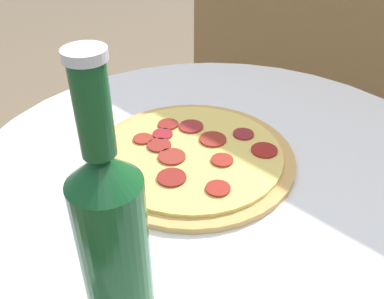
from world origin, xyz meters
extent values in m
cylinder|color=white|center=(0.00, 0.00, 0.76)|extent=(0.81, 0.81, 0.02)
cylinder|color=tan|center=(-0.05, -0.01, 0.78)|extent=(0.32, 0.32, 0.01)
cylinder|color=#EACC60|center=(-0.05, -0.01, 0.79)|extent=(0.28, 0.28, 0.01)
cylinder|color=maroon|center=(-0.10, 0.04, 0.79)|extent=(0.04, 0.04, 0.00)
cylinder|color=maroon|center=(0.04, -0.05, 0.79)|extent=(0.04, 0.04, 0.00)
cylinder|color=maroon|center=(-0.13, -0.05, 0.79)|extent=(0.03, 0.03, 0.00)
cylinder|color=maroon|center=(-0.12, -0.01, 0.79)|extent=(0.03, 0.03, 0.00)
cylinder|color=maroon|center=(-0.10, -0.04, 0.79)|extent=(0.04, 0.04, 0.00)
cylinder|color=maroon|center=(-0.05, 0.03, 0.79)|extent=(0.04, 0.04, 0.00)
cylinder|color=maroon|center=(0.03, 0.07, 0.79)|extent=(0.04, 0.04, 0.00)
cylinder|color=maroon|center=(-0.02, -0.08, 0.79)|extent=(0.04, 0.04, 0.00)
cylinder|color=maroon|center=(0.00, 0.00, 0.79)|extent=(0.03, 0.03, 0.00)
cylinder|color=maroon|center=(-0.02, 0.08, 0.79)|extent=(0.03, 0.03, 0.00)
cylinder|color=maroon|center=(-0.13, 0.01, 0.79)|extent=(0.04, 0.04, 0.00)
cylinder|color=maroon|center=(-0.06, -0.05, 0.79)|extent=(0.04, 0.04, 0.00)
cylinder|color=#144C23|center=(0.09, -0.26, 0.86)|extent=(0.07, 0.07, 0.18)
cone|color=#144C23|center=(0.09, -0.26, 0.97)|extent=(0.07, 0.07, 0.03)
cylinder|color=#144C23|center=(0.09, -0.26, 1.02)|extent=(0.03, 0.03, 0.08)
cylinder|color=silver|center=(0.09, -0.26, 1.06)|extent=(0.03, 0.03, 0.01)
camera|label=1|loc=(0.33, -0.40, 1.17)|focal=40.00mm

